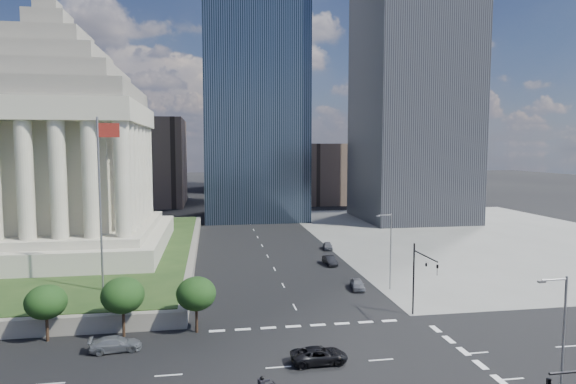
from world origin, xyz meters
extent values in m
plane|color=black|center=(0.00, 100.00, 0.00)|extent=(500.00, 500.00, 0.00)
cube|color=slate|center=(46.00, 60.00, 0.01)|extent=(68.00, 90.00, 0.03)
cylinder|color=slate|center=(-22.00, 24.00, 11.90)|extent=(0.24, 0.24, 20.00)
cube|color=maroon|center=(-20.80, 24.00, 20.40)|extent=(2.40, 0.05, 1.60)
cube|color=black|center=(2.00, 95.00, 30.00)|extent=(26.00, 26.00, 60.00)
cube|color=black|center=(42.00, 85.00, 50.00)|extent=(26.00, 28.00, 100.00)
cube|color=brown|center=(32.00, 130.00, 10.00)|extent=(20.00, 30.00, 20.00)
cube|color=brown|center=(-30.00, 130.00, 14.00)|extent=(24.00, 30.00, 28.00)
cylinder|color=black|center=(12.50, 15.50, 4.00)|extent=(0.18, 0.18, 8.00)
cylinder|color=black|center=(12.50, 12.75, 7.20)|extent=(0.14, 5.50, 0.14)
cube|color=black|center=(12.50, 10.00, 6.40)|extent=(0.30, 0.30, 1.10)
cylinder|color=slate|center=(13.50, -6.00, 5.00)|extent=(0.16, 0.16, 10.00)
cylinder|color=slate|center=(12.60, -6.00, 9.80)|extent=(1.80, 0.12, 0.12)
cube|color=slate|center=(11.70, -6.00, 9.70)|extent=(0.50, 0.22, 0.14)
cylinder|color=slate|center=(13.50, 25.00, 5.00)|extent=(0.16, 0.16, 10.00)
cylinder|color=slate|center=(12.60, 25.00, 9.80)|extent=(1.80, 0.12, 0.12)
cube|color=slate|center=(11.70, 25.00, 9.70)|extent=(0.50, 0.22, 0.14)
imported|color=black|center=(-0.45, 5.26, 0.68)|extent=(4.97, 2.38, 1.37)
imported|color=slate|center=(-18.14, 10.60, 0.66)|extent=(4.73, 2.31, 1.32)
imported|color=gray|center=(9.32, 25.72, 0.69)|extent=(2.22, 4.24, 1.38)
imported|color=black|center=(9.00, 39.24, 0.70)|extent=(4.30, 1.69, 1.39)
imported|color=slate|center=(11.50, 50.70, 0.67)|extent=(2.19, 4.14, 1.34)
camera|label=1|loc=(-9.37, -33.49, 18.27)|focal=30.00mm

